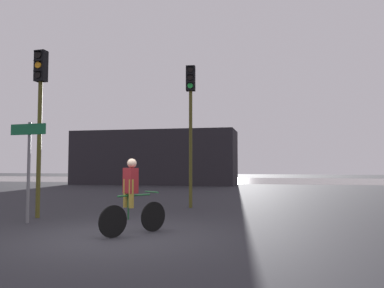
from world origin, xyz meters
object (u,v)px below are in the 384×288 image
at_px(direction_sign_post, 28,157).
at_px(cyclist, 132,196).
at_px(distant_building, 155,158).
at_px(traffic_light_center, 191,110).
at_px(traffic_light_near_left, 40,101).

distance_m(direction_sign_post, cyclist, 3.48).
bearing_deg(distant_building, traffic_light_center, -67.99).
bearing_deg(traffic_light_center, direction_sign_post, 47.38).
height_order(distant_building, traffic_light_near_left, traffic_light_near_left).
bearing_deg(traffic_light_near_left, direction_sign_post, 112.38).
xyz_separation_m(traffic_light_center, cyclist, (-0.13, -5.33, -2.65)).
bearing_deg(direction_sign_post, cyclist, 169.55).
relative_size(traffic_light_center, direction_sign_post, 1.94).
height_order(traffic_light_center, traffic_light_near_left, traffic_light_center).
xyz_separation_m(distant_building, traffic_light_center, (6.41, -15.85, 1.35)).
bearing_deg(distant_building, traffic_light_near_left, -81.96).
bearing_deg(direction_sign_post, traffic_light_center, -121.12).
xyz_separation_m(traffic_light_near_left, cyclist, (3.56, -1.91, -2.49)).
relative_size(distant_building, traffic_light_near_left, 2.70).
xyz_separation_m(traffic_light_center, direction_sign_post, (-3.35, -4.35, -1.77)).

